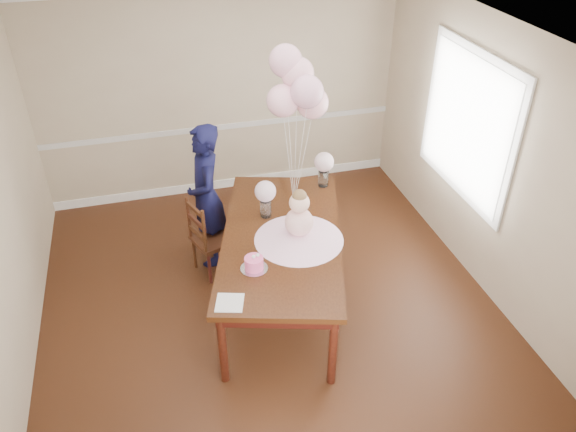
{
  "coord_description": "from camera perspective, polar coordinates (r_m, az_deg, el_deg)",
  "views": [
    {
      "loc": [
        -0.94,
        -4.11,
        3.98
      ],
      "look_at": [
        0.2,
        0.08,
        1.05
      ],
      "focal_mm": 35.0,
      "sensor_mm": 36.0,
      "label": 1
    }
  ],
  "objects": [
    {
      "name": "balloon_ribbon_d",
      "position": [
        5.6,
        0.21,
        7.45
      ],
      "size": [
        0.06,
        0.14,
        1.26
      ],
      "primitive_type": "cylinder",
      "rotation": [
        -0.09,
        -0.07,
        -0.29
      ],
      "color": "white",
      "rests_on": "balloon_weight"
    },
    {
      "name": "chair_leg_fr",
      "position": [
        6.15,
        -5.31,
        -4.14
      ],
      "size": [
        0.05,
        0.05,
        0.39
      ],
      "primitive_type": "cylinder",
      "rotation": [
        0.0,
        0.0,
        0.37
      ],
      "color": "#3E1411",
      "rests_on": "floor"
    },
    {
      "name": "balloon_a",
      "position": [
        5.34,
        -0.52,
        11.63
      ],
      "size": [
        0.31,
        0.31,
        0.31
      ],
      "primitive_type": "sphere",
      "color": "#FAB1C3",
      "rests_on": "balloon_ribbon_a"
    },
    {
      "name": "baby_head",
      "position": [
        5.07,
        1.16,
        1.36
      ],
      "size": [
        0.19,
        0.19,
        0.19
      ],
      "primitive_type": "sphere",
      "color": "beige",
      "rests_on": "baby_torso"
    },
    {
      "name": "table_leg_bl",
      "position": [
        6.47,
        -4.48,
        0.19
      ],
      "size": [
        0.1,
        0.1,
        0.78
      ],
      "primitive_type": "cylinder",
      "rotation": [
        0.0,
        0.0,
        -0.29
      ],
      "color": "black",
      "rests_on": "floor"
    },
    {
      "name": "chair_slat_mid",
      "position": [
        5.83,
        -9.32,
        -0.56
      ],
      "size": [
        0.16,
        0.35,
        0.05
      ],
      "primitive_type": "cube",
      "rotation": [
        0.0,
        0.0,
        0.37
      ],
      "color": "#3B1A10",
      "rests_on": "dining_chair_seat"
    },
    {
      "name": "balloon_weight",
      "position": [
        5.85,
        0.62,
        1.59
      ],
      "size": [
        0.06,
        0.06,
        0.02
      ],
      "primitive_type": "cylinder",
      "rotation": [
        0.0,
        0.0,
        -0.29
      ],
      "color": "silver",
      "rests_on": "dining_table_top"
    },
    {
      "name": "table_apron",
      "position": [
        5.42,
        -0.67,
        -2.97
      ],
      "size": [
        1.57,
        2.31,
        0.11
      ],
      "primitive_type": "cube",
      "rotation": [
        0.0,
        0.0,
        -0.29
      ],
      "color": "black",
      "rests_on": "table_leg_fl"
    },
    {
      "name": "dining_chair_seat",
      "position": [
        6.07,
        -7.56,
        -2.33
      ],
      "size": [
        0.52,
        0.52,
        0.05
      ],
      "primitive_type": "cube",
      "rotation": [
        0.0,
        0.0,
        0.37
      ],
      "color": "#361A0E",
      "rests_on": "chair_leg_fl"
    },
    {
      "name": "chair_leg_fl",
      "position": [
        6.03,
        -7.97,
        -5.28
      ],
      "size": [
        0.05,
        0.05,
        0.39
      ],
      "primitive_type": "cylinder",
      "rotation": [
        0.0,
        0.0,
        0.37
      ],
      "color": "#38120F",
      "rests_on": "floor"
    },
    {
      "name": "balloon_ribbon_a",
      "position": [
        5.61,
        0.08,
        5.63
      ],
      "size": [
        0.1,
        0.03,
        0.93
      ],
      "primitive_type": "cylinder",
      "rotation": [
        0.0,
        -0.1,
        -0.29
      ],
      "color": "white",
      "rests_on": "balloon_weight"
    },
    {
      "name": "floor",
      "position": [
        5.8,
        -1.77,
        -9.35
      ],
      "size": [
        4.5,
        5.0,
        0.0
      ],
      "primitive_type": "cube",
      "color": "black",
      "rests_on": "ground"
    },
    {
      "name": "rose_vase_near",
      "position": [
        5.58,
        -2.28,
        0.77
      ],
      "size": [
        0.14,
        0.14,
        0.18
      ],
      "primitive_type": "cylinder",
      "rotation": [
        0.0,
        0.0,
        -0.29
      ],
      "color": "silver",
      "rests_on": "dining_table_top"
    },
    {
      "name": "window_frame",
      "position": [
        6.1,
        17.78,
        8.86
      ],
      "size": [
        0.02,
        1.66,
        1.56
      ],
      "primitive_type": "cube",
      "color": "white",
      "rests_on": "wall_right"
    },
    {
      "name": "table_leg_br",
      "position": [
        6.45,
        3.82,
        0.08
      ],
      "size": [
        0.1,
        0.1,
        0.78
      ],
      "primitive_type": "cylinder",
      "rotation": [
        0.0,
        0.0,
        -0.29
      ],
      "color": "black",
      "rests_on": "floor"
    },
    {
      "name": "balloon_ribbon_c",
      "position": [
        5.61,
        0.78,
        6.89
      ],
      "size": [
        0.05,
        0.1,
        1.15
      ],
      "primitive_type": "cylinder",
      "rotation": [
        -0.09,
        0.02,
        -0.29
      ],
      "color": "white",
      "rests_on": "balloon_weight"
    },
    {
      "name": "ceiling",
      "position": [
        4.41,
        -2.4,
        17.09
      ],
      "size": [
        4.5,
        5.0,
        0.02
      ],
      "primitive_type": "cube",
      "color": "white",
      "rests_on": "wall_back"
    },
    {
      "name": "baseboard_trim",
      "position": [
        7.74,
        -6.18,
        3.34
      ],
      "size": [
        4.5,
        0.02,
        0.12
      ],
      "primitive_type": "cube",
      "color": "white",
      "rests_on": "floor"
    },
    {
      "name": "balloon_e",
      "position": [
        5.44,
        2.5,
        11.41
      ],
      "size": [
        0.31,
        0.31,
        0.31
      ],
      "primitive_type": "sphere",
      "color": "#FFB4C1",
      "rests_on": "balloon_ribbon_e"
    },
    {
      "name": "dining_table_top",
      "position": [
        5.37,
        -0.67,
        -2.26
      ],
      "size": [
        1.71,
        2.45,
        0.06
      ],
      "primitive_type": "cube",
      "rotation": [
        0.0,
        0.0,
        -0.29
      ],
      "color": "black",
      "rests_on": "table_leg_fl"
    },
    {
      "name": "roses_far",
      "position": [
        6.0,
        3.68,
        5.5
      ],
      "size": [
        0.21,
        0.21,
        0.21
      ],
      "primitive_type": "sphere",
      "color": "silver",
      "rests_on": "rose_vase_far"
    },
    {
      "name": "cake_flower_a",
      "position": [
        4.88,
        -3.51,
        -4.13
      ],
      "size": [
        0.03,
        0.03,
        0.03
      ],
      "primitive_type": "sphere",
      "color": "white",
      "rests_on": "birthday_cake"
    },
    {
      "name": "chair_rail_trim",
      "position": [
        7.35,
        -6.58,
        8.98
      ],
      "size": [
        4.5,
        0.02,
        0.07
      ],
      "primitive_type": "cube",
      "color": "silver",
      "rests_on": "wall_back"
    },
    {
      "name": "chair_back_post_l",
      "position": [
        5.73,
        -8.5,
        -1.61
      ],
      "size": [
        0.05,
        0.05,
        0.51
      ],
      "primitive_type": "cylinder",
      "rotation": [
        0.0,
        0.0,
        0.37
      ],
      "color": "#3B1F10",
      "rests_on": "dining_chair_seat"
    },
    {
      "name": "chair_slat_top",
      "position": [
        5.75,
        -9.46,
        0.64
      ],
      "size": [
        0.16,
        0.35,
        0.05
      ],
      "primitive_type": "cube",
      "rotation": [
        0.0,
        0.0,
        0.37
      ],
      "color": "#3B1E10",
      "rests_on": "dining_chair_seat"
    },
    {
      "name": "chair_slat_low",
      "position": [
        5.92,
        -9.2,
        -1.73
      ],
      "size": [
        0.16,
        0.35,
        0.05
      ],
      "primitive_type": "cube",
      "rotation": [
        0.0,
        0.0,
        0.37
      ],
      "color": "#391E0F",
      "rests_on": "dining_chair_seat"
    },
    {
      "name": "woman",
      "position": [
        6.04,
        -8.3,
        1.98
      ],
      "size": [
        0.4,
        0.59,
        1.63
      ],
      "primitive_type": "imported",
      "rotation": [
        0.0,
        0.0,
        -1.57
      ],
      "color": "black",
      "rests_on": "floor"
    },
    {
      "name": "chair_back_post_r",
      "position": [
        5.98,
        -10.05,
        -0.13
      ],
      "size": [
        0.05,
        0.05,
        0.51
      ],
      "primitive_type": "cylinder",
      "rotation": [
        0.0,
        0.0,
        0.37
      ],
      "color": "#391B0F",
      "rests_on": "dining_chair_seat"
    },
    {
      "name": "balloon_ribbon_e",
      "position": [
        5.66,
        1.5,
        5.57
      ],
      "size": [
        0.17,
        0.04,
        0.86
      ],
      "primitive_type": "cylinder",
      "rotation": [
        -0.09,
        0.17,
        -0.29
      ],
      "color": "silver",
      "rests_on": "balloon_weight"
    },
    {
      "name": "roses_near",
      "position": [
        5.48,
        -2.32,
        2.52
      ],
      "size": [
        0.21,
        0.21,
        0.21
      ],
      "primitive_type": "sphere",
      "color": "beige",
      "rests_on": "rose_vase_near"
    },
    {
      "name": "table_leg_fr",
      "position": [
        4.89,
        4.58,
        -13.45
      ],
      "size": [
        0.1,
        0.1,
        0.78
      ],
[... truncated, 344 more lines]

